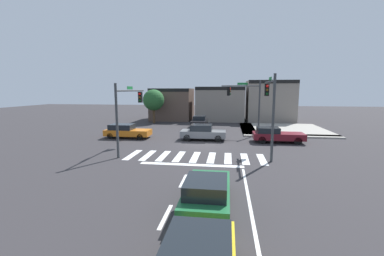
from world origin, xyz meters
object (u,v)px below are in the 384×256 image
at_px(car_gray, 203,132).
at_px(car_green, 207,192).
at_px(roadside_tree, 154,100).
at_px(car_black, 199,122).
at_px(traffic_signal_southwest, 129,105).
at_px(traffic_signal_northeast, 246,99).
at_px(car_orange, 126,131).
at_px(car_maroon, 276,135).
at_px(traffic_signal_southeast, 270,101).

bearing_deg(car_gray, car_green, -83.73).
bearing_deg(roadside_tree, car_black, -25.00).
distance_m(traffic_signal_southwest, car_black, 14.73).
relative_size(traffic_signal_northeast, car_black, 1.41).
height_order(car_gray, car_black, car_gray).
bearing_deg(car_orange, car_maroon, -0.88).
height_order(traffic_signal_southeast, car_gray, traffic_signal_southeast).
distance_m(traffic_signal_southeast, traffic_signal_northeast, 9.38).
bearing_deg(traffic_signal_northeast, car_green, 81.78).
distance_m(traffic_signal_northeast, car_green, 18.84).
bearing_deg(car_orange, traffic_signal_northeast, 17.05).
distance_m(car_maroon, roadside_tree, 19.70).
height_order(traffic_signal_northeast, car_gray, traffic_signal_northeast).
xyz_separation_m(traffic_signal_northeast, car_maroon, (2.59, -3.93, -3.22)).
height_order(traffic_signal_southeast, car_black, traffic_signal_southeast).
distance_m(car_black, roadside_tree, 8.26).
xyz_separation_m(car_maroon, car_green, (-5.25, -14.44, -0.01)).
bearing_deg(traffic_signal_northeast, car_maroon, 123.42).
xyz_separation_m(car_gray, car_black, (-1.32, 8.69, -0.02)).
xyz_separation_m(traffic_signal_southwest, car_orange, (-2.46, 5.23, -2.96)).
bearing_deg(traffic_signal_southwest, car_orange, 25.19).
relative_size(car_orange, car_black, 1.10).
distance_m(traffic_signal_southwest, car_orange, 6.49).
bearing_deg(car_black, car_gray, 8.64).
bearing_deg(car_black, traffic_signal_southeast, 25.17).
bearing_deg(car_orange, roadside_tree, 92.86).
height_order(car_maroon, car_orange, car_maroon).
bearing_deg(traffic_signal_southwest, traffic_signal_northeast, -47.10).
bearing_deg(traffic_signal_northeast, car_gray, 41.46).
bearing_deg(traffic_signal_northeast, traffic_signal_southwest, 42.90).
bearing_deg(car_maroon, car_orange, 179.12).
bearing_deg(car_green, traffic_signal_northeast, -8.22).
bearing_deg(traffic_signal_southwest, car_gray, -46.01).
height_order(traffic_signal_southwest, car_green, traffic_signal_southwest).
relative_size(traffic_signal_northeast, car_orange, 1.28).
bearing_deg(car_black, traffic_signal_southwest, -16.24).
height_order(traffic_signal_southwest, car_maroon, traffic_signal_southwest).
relative_size(traffic_signal_northeast, car_maroon, 1.27).
relative_size(traffic_signal_northeast, car_green, 1.29).
relative_size(traffic_signal_southwest, car_gray, 1.39).
relative_size(traffic_signal_southwest, car_green, 1.33).
bearing_deg(traffic_signal_southwest, car_maroon, -67.71).
xyz_separation_m(car_green, car_gray, (-1.61, 14.61, 0.06)).
bearing_deg(roadside_tree, car_orange, -87.14).
relative_size(car_green, car_orange, 1.00).
bearing_deg(car_gray, car_orange, 179.57).
bearing_deg(traffic_signal_southeast, car_black, 25.17).
distance_m(traffic_signal_northeast, car_black, 8.09).
xyz_separation_m(traffic_signal_northeast, roadside_tree, (-12.67, 8.23, -0.55)).
height_order(car_maroon, car_black, car_black).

